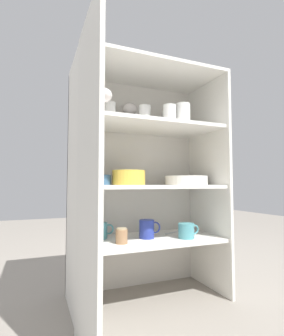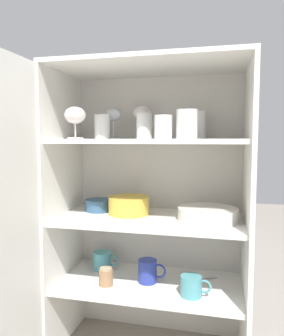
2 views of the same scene
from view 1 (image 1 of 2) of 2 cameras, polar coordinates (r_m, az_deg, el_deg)
name	(u,v)px [view 1 (image 1 of 2)]	position (r m, az deg, el deg)	size (l,w,h in m)	color
ground_plane	(164,314)	(1.47, 4.86, -29.16)	(8.00, 8.00, 0.00)	gray
cupboard_back_panel	(135,183)	(1.69, -1.52, -3.39)	(0.85, 0.02, 1.28)	silver
cupboard_side_left	(74,183)	(1.39, -14.66, -3.23)	(0.02, 0.43, 1.28)	white
cupboard_side_right	(208,183)	(1.71, 14.16, -3.28)	(0.02, 0.43, 1.28)	white
cupboard_top_panel	(148,73)	(1.64, 1.25, 19.97)	(0.85, 0.43, 0.02)	white
shelf_board_lower	(148,240)	(1.53, 1.30, -15.35)	(0.81, 0.39, 0.02)	white
shelf_board_middle	(148,187)	(1.50, 1.28, -4.09)	(0.81, 0.39, 0.02)	white
shelf_board_upper	(148,127)	(1.54, 1.26, 8.96)	(0.81, 0.39, 0.02)	white
cupboard_door	(87,183)	(0.97, -11.79, -3.18)	(0.02, 0.42, 1.28)	silver
tumbler_glass_0	(183,114)	(1.54, 8.88, 11.57)	(0.08, 0.08, 0.11)	white
tumbler_glass_1	(145,115)	(1.54, 0.59, 11.43)	(0.07, 0.07, 0.11)	white
tumbler_glass_2	(168,122)	(1.74, 5.71, 9.96)	(0.08, 0.08, 0.12)	white
tumbler_glass_3	(170,113)	(1.48, 6.03, 11.72)	(0.07, 0.07, 0.09)	white
tumbler_glass_4	(109,112)	(1.50, -7.17, 11.90)	(0.07, 0.07, 0.11)	white
wine_glass_0	(109,109)	(1.60, -7.17, 12.72)	(0.07, 0.07, 0.14)	white
wine_glass_1	(130,110)	(1.66, -2.67, 12.52)	(0.09, 0.09, 0.16)	silver
wine_glass_2	(103,96)	(1.36, -8.41, 15.22)	(0.09, 0.09, 0.13)	silver
plate_stack_white	(186,180)	(1.62, 9.60, -2.69)	(0.26, 0.26, 0.05)	silver
mixing_bowl_large	(129,177)	(1.49, -2.92, -1.99)	(0.19, 0.19, 0.08)	gold
serving_bowl_small	(100,179)	(1.48, -9.24, -2.46)	(0.13, 0.13, 0.06)	#33567A
coffee_mug_primary	(147,229)	(1.52, 1.13, -13.12)	(0.13, 0.08, 0.10)	#283893
coffee_mug_extra_1	(100,231)	(1.53, -9.22, -13.30)	(0.13, 0.09, 0.09)	teal
coffee_mug_extra_2	(187,231)	(1.53, 9.68, -13.32)	(0.13, 0.09, 0.08)	teal
storage_jar	(122,236)	(1.39, -4.47, -14.53)	(0.06, 0.06, 0.08)	#99704C
serving_spoon	(176,232)	(1.71, 7.36, -13.60)	(0.17, 0.08, 0.01)	silver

